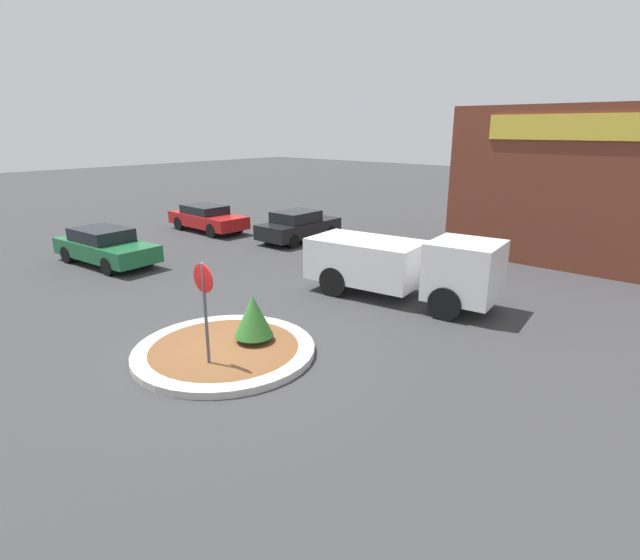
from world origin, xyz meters
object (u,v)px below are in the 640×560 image
stop_sign (205,298)px  parked_sedan_black (298,226)px  parked_sedan_red (207,218)px  utility_truck (402,265)px  parked_sedan_green (105,246)px

stop_sign → parked_sedan_black: (-7.66, 10.97, -0.97)m
parked_sedan_black → parked_sedan_red: bearing=104.6°
utility_truck → parked_sedan_black: 9.22m
stop_sign → parked_sedan_red: (-12.85, 9.53, -0.99)m
parked_sedan_red → parked_sedan_black: parked_sedan_black is taller
utility_truck → parked_sedan_green: bearing=-167.1°
parked_sedan_black → stop_sign: bearing=-145.9°
stop_sign → parked_sedan_red: size_ratio=0.52×
stop_sign → parked_sedan_black: 13.41m
stop_sign → utility_truck: bearing=84.9°
stop_sign → parked_sedan_red: stop_sign is taller
utility_truck → parked_sedan_black: size_ratio=1.46×
stop_sign → utility_truck: 6.97m
utility_truck → parked_sedan_red: (-13.46, 2.61, -0.43)m
stop_sign → parked_sedan_black: size_ratio=0.59×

